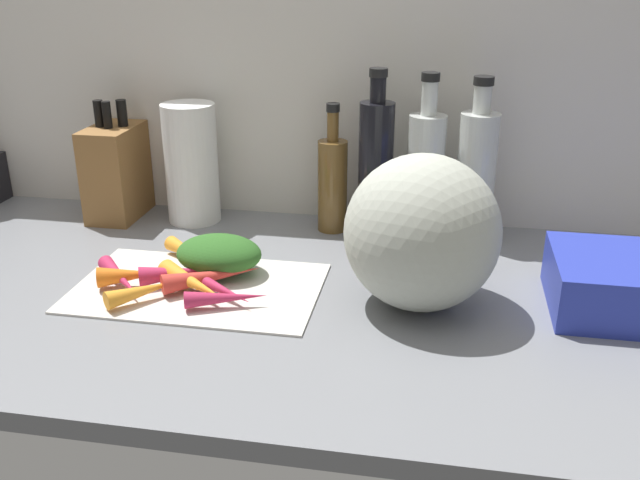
# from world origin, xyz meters

# --- Properties ---
(ground_plane) EXTENTS (1.70, 0.80, 0.03)m
(ground_plane) POSITION_xyz_m (0.00, 0.00, -0.01)
(ground_plane) COLOR slate
(wall_back) EXTENTS (1.70, 0.03, 0.60)m
(wall_back) POSITION_xyz_m (0.00, 0.39, 0.30)
(wall_back) COLOR silver
(wall_back) RESTS_ON ground_plane
(cutting_board) EXTENTS (0.42, 0.26, 0.01)m
(cutting_board) POSITION_xyz_m (-0.06, -0.02, 0.00)
(cutting_board) COLOR beige
(cutting_board) RESTS_ON ground_plane
(carrot_0) EXTENTS (0.13, 0.13, 0.03)m
(carrot_0) POSITION_xyz_m (-0.19, -0.05, 0.02)
(carrot_0) COLOR #B2264C
(carrot_0) RESTS_ON cutting_board
(carrot_1) EXTENTS (0.13, 0.07, 0.03)m
(carrot_1) POSITION_xyz_m (0.01, -0.09, 0.02)
(carrot_1) COLOR #B2264C
(carrot_1) RESTS_ON cutting_board
(carrot_2) EXTENTS (0.11, 0.11, 0.03)m
(carrot_2) POSITION_xyz_m (-0.13, -0.09, 0.02)
(carrot_2) COLOR orange
(carrot_2) RESTS_ON cutting_board
(carrot_3) EXTENTS (0.16, 0.12, 0.03)m
(carrot_3) POSITION_xyz_m (-0.03, -0.02, 0.03)
(carrot_3) COLOR red
(carrot_3) RESTS_ON cutting_board
(carrot_4) EXTENTS (0.12, 0.09, 0.02)m
(carrot_4) POSITION_xyz_m (-0.00, -0.06, 0.02)
(carrot_4) COLOR #B2264C
(carrot_4) RESTS_ON cutting_board
(carrot_5) EXTENTS (0.15, 0.12, 0.04)m
(carrot_5) POSITION_xyz_m (-0.06, -0.05, 0.03)
(carrot_5) COLOR orange
(carrot_5) RESTS_ON cutting_board
(carrot_6) EXTENTS (0.11, 0.07, 0.04)m
(carrot_6) POSITION_xyz_m (-0.17, -0.04, 0.03)
(carrot_6) COLOR orange
(carrot_6) RESTS_ON cutting_board
(carrot_7) EXTENTS (0.13, 0.08, 0.03)m
(carrot_7) POSITION_xyz_m (-0.09, -0.02, 0.03)
(carrot_7) COLOR #B2264C
(carrot_7) RESTS_ON cutting_board
(carrot_8) EXTENTS (0.12, 0.10, 0.03)m
(carrot_8) POSITION_xyz_m (-0.11, 0.07, 0.02)
(carrot_8) COLOR orange
(carrot_8) RESTS_ON cutting_board
(carrot_greens_pile) EXTENTS (0.15, 0.12, 0.06)m
(carrot_greens_pile) POSITION_xyz_m (-0.04, 0.04, 0.04)
(carrot_greens_pile) COLOR #2D6023
(carrot_greens_pile) RESTS_ON cutting_board
(winter_squash) EXTENTS (0.25, 0.24, 0.25)m
(winter_squash) POSITION_xyz_m (0.31, -0.01, 0.13)
(winter_squash) COLOR #B2B7A8
(winter_squash) RESTS_ON ground_plane
(knife_block) EXTENTS (0.09, 0.15, 0.25)m
(knife_block) POSITION_xyz_m (-0.35, 0.29, 0.10)
(knife_block) COLOR olive
(knife_block) RESTS_ON ground_plane
(paper_towel_roll) EXTENTS (0.11, 0.11, 0.25)m
(paper_towel_roll) POSITION_xyz_m (-0.18, 0.30, 0.12)
(paper_towel_roll) COLOR white
(paper_towel_roll) RESTS_ON ground_plane
(bottle_0) EXTENTS (0.06, 0.06, 0.26)m
(bottle_0) POSITION_xyz_m (0.12, 0.29, 0.10)
(bottle_0) COLOR brown
(bottle_0) RESTS_ON ground_plane
(bottle_1) EXTENTS (0.07, 0.07, 0.33)m
(bottle_1) POSITION_xyz_m (0.21, 0.27, 0.14)
(bottle_1) COLOR black
(bottle_1) RESTS_ON ground_plane
(bottle_2) EXTENTS (0.07, 0.07, 0.33)m
(bottle_2) POSITION_xyz_m (0.31, 0.29, 0.13)
(bottle_2) COLOR silver
(bottle_2) RESTS_ON ground_plane
(bottle_3) EXTENTS (0.07, 0.07, 0.32)m
(bottle_3) POSITION_xyz_m (0.40, 0.29, 0.14)
(bottle_3) COLOR silver
(bottle_3) RESTS_ON ground_plane
(dish_rack) EXTENTS (0.23, 0.21, 0.09)m
(dish_rack) POSITION_xyz_m (0.64, 0.03, 0.04)
(dish_rack) COLOR #2838AD
(dish_rack) RESTS_ON ground_plane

